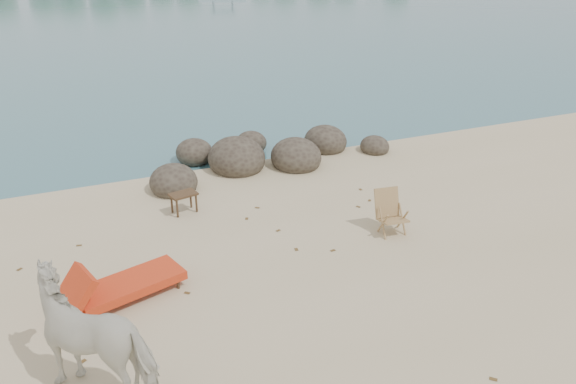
# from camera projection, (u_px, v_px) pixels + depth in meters

# --- Properties ---
(boulders) EXTENTS (6.30, 2.93, 1.04)m
(boulders) POSITION_uv_depth(u_px,v_px,m) (260.00, 157.00, 13.89)
(boulders) COLOR #332922
(boulders) RESTS_ON ground
(cow) EXTENTS (1.92, 1.83, 1.54)m
(cow) POSITION_uv_depth(u_px,v_px,m) (99.00, 333.00, 6.85)
(cow) COLOR silver
(cow) RESTS_ON ground
(side_table) EXTENTS (0.59, 0.45, 0.43)m
(side_table) POSITION_uv_depth(u_px,v_px,m) (184.00, 204.00, 11.42)
(side_table) COLOR #362715
(side_table) RESTS_ON ground
(lounge_chair) EXTENTS (2.20, 1.29, 0.62)m
(lounge_chair) POSITION_uv_depth(u_px,v_px,m) (129.00, 280.00, 8.73)
(lounge_chair) COLOR red
(lounge_chair) RESTS_ON ground
(deck_chair) EXTENTS (0.59, 0.64, 0.82)m
(deck_chair) POSITION_uv_depth(u_px,v_px,m) (393.00, 215.00, 10.54)
(deck_chair) COLOR #A48152
(deck_chair) RESTS_ON ground
(dead_leaves) EXTENTS (7.11, 6.92, 0.00)m
(dead_leaves) POSITION_uv_depth(u_px,v_px,m) (259.00, 278.00, 9.33)
(dead_leaves) COLOR brown
(dead_leaves) RESTS_ON ground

